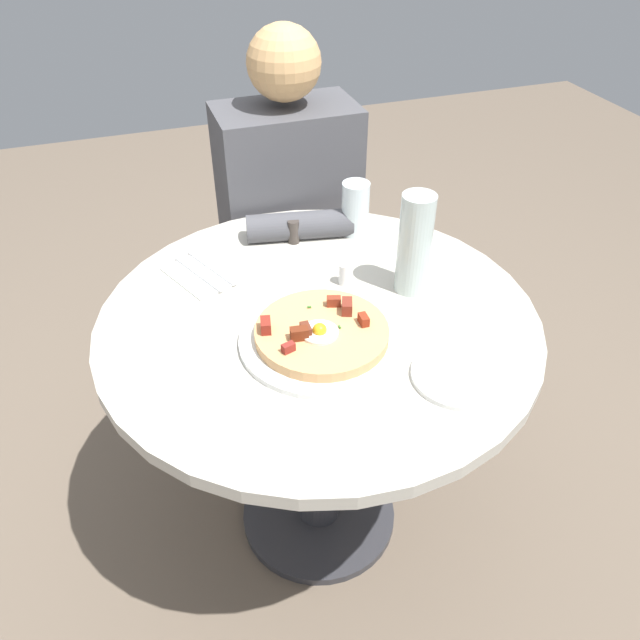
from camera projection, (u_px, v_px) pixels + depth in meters
name	position (u px, v px, depth m)	size (l,w,h in m)	color
ground_plane	(319.00, 515.00, 1.75)	(6.00, 6.00, 0.00)	#6B5B4C
dining_table	(318.00, 373.00, 1.42)	(0.92, 0.92, 0.70)	beige
person_seated	(290.00, 247.00, 1.90)	(0.38, 0.47, 1.14)	#2D2D33
pizza_plate	(322.00, 339.00, 1.24)	(0.33, 0.33, 0.01)	white
breakfast_pizza	(321.00, 332.00, 1.23)	(0.26, 0.26, 0.05)	tan
bread_plate	(459.00, 376.00, 1.16)	(0.18, 0.18, 0.01)	white
napkin	(206.00, 272.00, 1.44)	(0.17, 0.14, 0.00)	white
fork	(199.00, 274.00, 1.42)	(0.18, 0.01, 0.01)	silver
knife	(212.00, 268.00, 1.44)	(0.18, 0.01, 0.01)	silver
water_glass	(355.00, 208.00, 1.54)	(0.07, 0.07, 0.13)	silver
water_bottle	(415.00, 244.00, 1.32)	(0.07, 0.07, 0.23)	silver
salt_shaker	(345.00, 274.00, 1.39)	(0.03, 0.03, 0.05)	white
pepper_shaker	(294.00, 232.00, 1.53)	(0.03, 0.03, 0.06)	#3F3833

